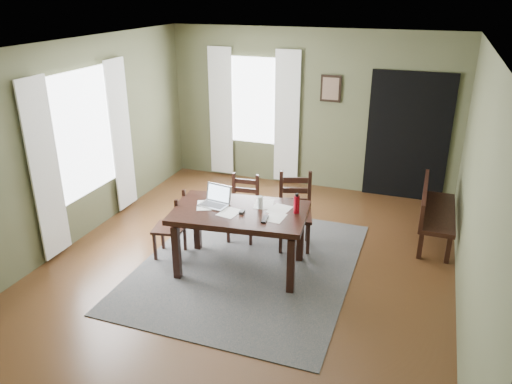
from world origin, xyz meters
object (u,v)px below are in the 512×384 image
at_px(chair_back_left, 243,209).
at_px(laptop, 216,200).
at_px(dining_table, 240,218).
at_px(chair_back_right, 295,212).
at_px(chair_end, 173,226).
at_px(bench, 433,209).
at_px(water_bottle, 297,204).

distance_m(chair_back_left, laptop, 0.86).
height_order(dining_table, chair_back_left, chair_back_left).
bearing_deg(laptop, chair_back_right, 52.34).
relative_size(chair_end, bench, 0.62).
height_order(chair_end, laptop, laptop).
relative_size(dining_table, bench, 1.21).
bearing_deg(chair_back_left, laptop, -101.23).
height_order(chair_back_right, bench, chair_back_right).
bearing_deg(chair_back_right, chair_back_left, 164.85).
distance_m(dining_table, chair_back_left, 0.89).
xyz_separation_m(dining_table, chair_back_left, (-0.27, 0.81, -0.27)).
distance_m(chair_back_left, bench, 2.62).
xyz_separation_m(bench, laptop, (-2.55, -1.57, 0.40)).
relative_size(chair_end, laptop, 2.27).
distance_m(dining_table, chair_end, 0.99).
relative_size(chair_end, water_bottle, 3.53).
bearing_deg(chair_back_left, chair_end, -136.02).
relative_size(chair_back_left, chair_back_right, 0.88).
bearing_deg(water_bottle, bench, 43.66).
height_order(chair_back_right, water_bottle, water_bottle).
bearing_deg(chair_end, chair_back_right, 108.73).
height_order(laptop, water_bottle, water_bottle).
relative_size(bench, water_bottle, 5.67).
bearing_deg(dining_table, bench, 29.83).
bearing_deg(water_bottle, laptop, -174.62).
relative_size(chair_back_left, water_bottle, 3.65).
relative_size(chair_back_left, bench, 0.64).
bearing_deg(laptop, water_bottle, 14.61).
bearing_deg(chair_end, water_bottle, 84.15).
distance_m(chair_back_left, water_bottle, 1.23).
bearing_deg(chair_end, chair_back_left, 128.61).
distance_m(dining_table, water_bottle, 0.71).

